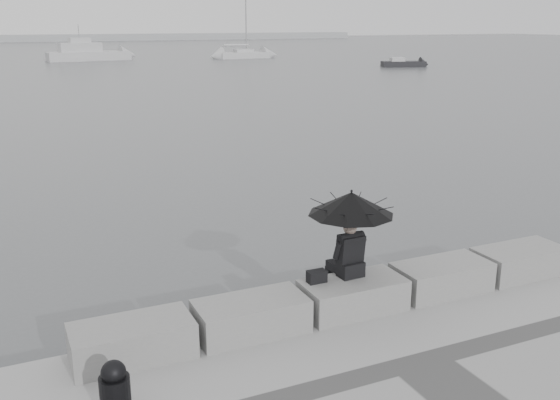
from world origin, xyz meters
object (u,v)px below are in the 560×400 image
sailboat_right (244,54)px  small_motorboat (403,64)px  seated_person (351,212)px  motor_cruiser (89,53)px  mooring_bollard (115,393)px

sailboat_right → small_motorboat: bearing=-67.2°
seated_person → sailboat_right: 76.22m
sailboat_right → motor_cruiser: size_ratio=1.26×
mooring_bollard → small_motorboat: (40.07, 50.79, -0.48)m
mooring_bollard → sailboat_right: size_ratio=0.05×
sailboat_right → small_motorboat: size_ratio=2.61×
motor_cruiser → small_motorboat: motor_cruiser is taller
seated_person → sailboat_right: size_ratio=0.11×
mooring_bollard → small_motorboat: mooring_bollard is taller
motor_cruiser → small_motorboat: (29.38, -25.63, -0.57)m
seated_person → small_motorboat: 61.25m
sailboat_right → motor_cruiser: bearing=168.5°
mooring_bollard → small_motorboat: 64.69m
sailboat_right → seated_person: bearing=-111.5°
sailboat_right → motor_cruiser: 19.77m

